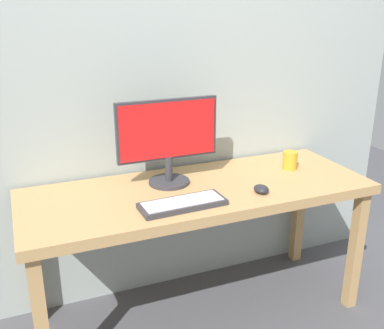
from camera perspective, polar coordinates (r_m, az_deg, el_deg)
ground_plane at (r=2.52m, az=0.76°, el=-18.10°), size 6.00×6.00×0.00m
wall_back at (r=2.31m, az=-2.62°, el=18.63°), size 2.72×0.04×3.00m
desk at (r=2.18m, az=0.83°, el=-4.70°), size 1.67×0.62×0.72m
monitor at (r=2.13m, az=-3.09°, el=3.42°), size 0.49×0.20×0.41m
keyboard_primary at (r=1.95m, az=-1.20°, el=-5.00°), size 0.38×0.16×0.03m
mouse at (r=2.11m, az=8.77°, el=-3.09°), size 0.07×0.08×0.04m
coffee_mug at (r=2.43m, az=12.32°, el=0.53°), size 0.08×0.08×0.09m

